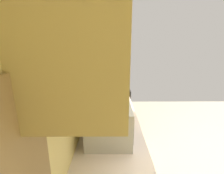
% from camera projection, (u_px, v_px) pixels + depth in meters
% --- Properties ---
extents(wall_back, '(3.83, 0.12, 2.66)m').
position_uv_depth(wall_back, '(78.00, 83.00, 1.65)').
color(wall_back, '#F0D884').
rests_on(wall_back, ground_plane).
extents(upper_cabinets, '(1.65, 0.35, 0.70)m').
position_uv_depth(upper_cabinets, '(95.00, 35.00, 1.18)').
color(upper_cabinets, tan).
extents(oven_range, '(0.64, 0.68, 1.07)m').
position_uv_depth(oven_range, '(113.00, 107.00, 3.28)').
color(oven_range, black).
rests_on(oven_range, ground_plane).
extents(microwave, '(0.44, 0.40, 0.33)m').
position_uv_depth(microwave, '(109.00, 122.00, 1.41)').
color(microwave, '#B7BABF').
rests_on(microwave, counter_run).
extents(bowl, '(0.18, 0.18, 0.06)m').
position_uv_depth(bowl, '(121.00, 113.00, 1.92)').
color(bowl, gold).
rests_on(bowl, counter_run).
extents(kettle, '(0.19, 0.14, 0.17)m').
position_uv_depth(kettle, '(118.00, 92.00, 2.62)').
color(kettle, red).
rests_on(kettle, counter_run).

